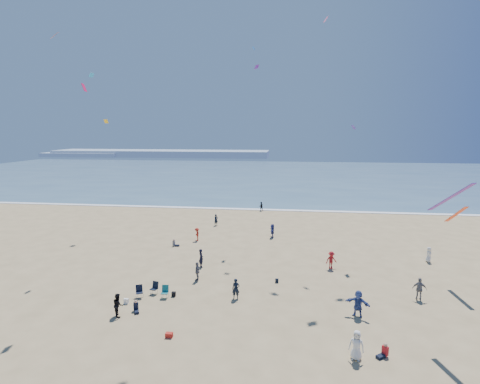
# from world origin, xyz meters

# --- Properties ---
(ocean) EXTENTS (220.00, 100.00, 0.06)m
(ocean) POSITION_xyz_m (0.00, 95.00, 0.03)
(ocean) COLOR #476B84
(ocean) RESTS_ON ground
(surf_line) EXTENTS (220.00, 1.20, 0.08)m
(surf_line) POSITION_xyz_m (0.00, 45.00, 0.04)
(surf_line) COLOR white
(surf_line) RESTS_ON ground
(headland_far) EXTENTS (110.00, 20.00, 3.20)m
(headland_far) POSITION_xyz_m (-60.00, 170.00, 1.60)
(headland_far) COLOR #7A8EA8
(headland_far) RESTS_ON ground
(headland_near) EXTENTS (40.00, 14.00, 2.00)m
(headland_near) POSITION_xyz_m (-100.00, 165.00, 1.00)
(headland_near) COLOR #7A8EA8
(headland_near) RESTS_ON ground
(standing_flyers) EXTENTS (37.67, 47.51, 1.94)m
(standing_flyers) POSITION_xyz_m (2.76, 14.65, 0.87)
(standing_flyers) COLOR maroon
(standing_flyers) RESTS_ON ground
(seated_group) EXTENTS (19.57, 32.52, 0.84)m
(seated_group) POSITION_xyz_m (1.86, 5.15, 0.42)
(seated_group) COLOR silver
(seated_group) RESTS_ON ground
(chair_cluster) EXTENTS (2.72, 1.56, 1.00)m
(chair_cluster) POSITION_xyz_m (-5.35, 10.70, 0.50)
(chair_cluster) COLOR black
(chair_cluster) RESTS_ON ground
(white_tote) EXTENTS (0.35, 0.20, 0.40)m
(white_tote) POSITION_xyz_m (-6.93, 9.27, 0.20)
(white_tote) COLOR white
(white_tote) RESTS_ON ground
(black_backpack) EXTENTS (0.30, 0.22, 0.38)m
(black_backpack) POSITION_xyz_m (-3.72, 10.96, 0.19)
(black_backpack) COLOR black
(black_backpack) RESTS_ON ground
(cooler) EXTENTS (0.45, 0.30, 0.30)m
(cooler) POSITION_xyz_m (-2.20, 5.13, 0.15)
(cooler) COLOR red
(cooler) RESTS_ON ground
(navy_bag) EXTENTS (0.28, 0.18, 0.34)m
(navy_bag) POSITION_xyz_m (4.35, 14.80, 0.17)
(navy_bag) COLOR black
(navy_bag) RESTS_ON ground
(kites_aloft) EXTENTS (42.90, 32.40, 25.83)m
(kites_aloft) POSITION_xyz_m (10.77, 13.70, 15.06)
(kites_aloft) COLOR #E8254A
(kites_aloft) RESTS_ON ground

